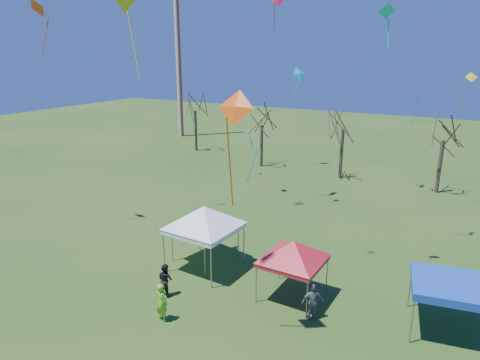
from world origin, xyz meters
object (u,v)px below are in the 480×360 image
object	(u,v)px
person_grey	(312,301)
tree_1	(262,110)
tree_0	(195,96)
tree_3	(446,121)
tent_white_west	(205,213)
person_green	(162,302)
radio_mast	(178,43)
tent_white_mid	(204,211)
tent_red	(294,245)
tree_2	(344,111)
person_dark	(165,280)
tent_blue	(449,286)

from	to	relation	value
person_grey	tree_1	bearing A→B (deg)	-97.53
tree_0	tree_3	size ratio (longest dim) A/B	1.07
tree_3	tent_white_west	distance (m)	22.43
person_grey	person_green	bearing A→B (deg)	-8.47
radio_mast	tree_1	distance (m)	20.72
tent_white_mid	person_grey	world-z (taller)	tent_white_mid
tree_1	person_grey	xyz separation A→B (m)	(13.79, -22.68, -4.94)
tent_white_west	tent_red	bearing A→B (deg)	-11.85
tent_white_mid	person_green	size ratio (longest dim) A/B	2.60
tree_2	tree_3	distance (m)	8.41
tent_white_mid	person_grey	xyz separation A→B (m)	(6.75, -1.60, -2.49)
tree_2	tree_3	xyz separation A→B (m)	(8.40, -0.33, -0.21)
radio_mast	person_dark	distance (m)	43.03
tree_3	tent_white_mid	xyz separation A→B (m)	(-9.76, -20.47, -2.75)
tree_1	tent_red	bearing A→B (deg)	-60.14
tent_white_west	person_green	bearing A→B (deg)	-75.12
tree_0	person_green	bearing A→B (deg)	-57.73
tree_3	tent_blue	xyz separation A→B (m)	(2.16, -20.15, -3.96)
tent_red	tree_2	bearing A→B (deg)	100.53
person_dark	radio_mast	bearing A→B (deg)	-43.89
tree_3	person_green	bearing A→B (deg)	-108.93
tree_1	tent_white_mid	bearing A→B (deg)	-71.52
radio_mast	tree_3	bearing A→B (deg)	-16.31
tent_white_mid	person_dark	xyz separation A→B (m)	(-0.15, -3.22, -2.52)
tree_2	tent_white_west	bearing A→B (deg)	-95.26
tree_1	tree_2	bearing A→B (deg)	-1.85
tree_0	tree_1	world-z (taller)	tree_0
tree_0	tent_white_west	bearing A→B (deg)	-54.15
tree_3	tent_red	world-z (taller)	tree_3
tent_white_mid	tree_0	bearing A→B (deg)	125.72
person_grey	tree_3	bearing A→B (deg)	-136.59
tree_1	person_dark	size ratio (longest dim) A/B	4.63
person_green	person_dark	distance (m)	2.09
tent_red	person_grey	size ratio (longest dim) A/B	2.28
radio_mast	tent_white_west	size ratio (longest dim) A/B	6.41
tree_3	tent_blue	distance (m)	20.65
tent_white_mid	person_dark	bearing A→B (deg)	-92.58
tree_0	tree_1	xyz separation A→B (m)	(10.08, -2.73, -0.70)
tree_0	tent_red	world-z (taller)	tree_0
person_green	person_dark	bearing A→B (deg)	-42.21
tree_1	person_dark	distance (m)	25.75
person_grey	person_green	xyz separation A→B (m)	(-5.71, -3.35, 0.05)
tent_blue	person_grey	xyz separation A→B (m)	(-5.17, -1.92, -1.27)
tree_1	person_green	bearing A→B (deg)	-72.75
tree_0	person_grey	bearing A→B (deg)	-46.79
tree_0	person_grey	distance (m)	35.32
tree_0	tent_white_mid	distance (m)	29.50
tent_blue	person_green	bearing A→B (deg)	-154.17
tent_red	person_green	xyz separation A→B (m)	(-4.27, -4.52, -1.85)
person_green	tree_0	bearing A→B (deg)	-44.37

